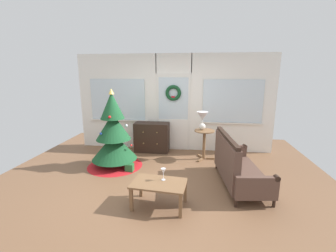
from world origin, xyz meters
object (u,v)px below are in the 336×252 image
Objects in this scene: christmas_tree at (114,138)px; gift_box at (130,168)px; settee_sofa at (236,166)px; side_table at (204,139)px; coffee_table at (159,186)px; table_lamp at (202,118)px; wine_glass at (163,172)px; dresser_cabinet at (152,137)px.

christmas_tree is 10.40× the size of gift_box.
side_table is (-0.56, 1.26, 0.14)m from settee_sofa.
side_table is at bearing 71.11° from coffee_table.
table_lamp is (-0.06, 0.04, 0.50)m from side_table.
christmas_tree is at bearing -161.20° from side_table.
settee_sofa is 8.77× the size of wine_glass.
table_lamp reaches higher than coffee_table.
christmas_tree reaches higher than table_lamp.
table_lamp is at bearing -15.54° from dresser_cabinet.
table_lamp is at bearing 20.38° from christmas_tree.
side_table reaches higher than coffee_table.
dresser_cabinet is at bearing 103.71° from coffee_table.
dresser_cabinet is (0.64, 1.09, -0.26)m from christmas_tree.
table_lamp is (1.31, -0.36, 0.62)m from dresser_cabinet.
christmas_tree reaches higher than gift_box.
settee_sofa is at bearing -66.08° from side_table.
dresser_cabinet is 1.25× the size of side_table.
side_table reaches higher than gift_box.
side_table is 1.90m from gift_box.
coffee_table is 0.23m from wine_glass.
table_lamp is 0.50× the size of coffee_table.
gift_box is at bearing 128.67° from wine_glass.
dresser_cabinet is 2.64m from coffee_table.
settee_sofa is 1.58m from coffee_table.
wine_glass is at bearing -108.35° from side_table.
gift_box is (-0.91, 1.13, -0.46)m from wine_glass.
wine_glass is (0.05, 0.10, 0.20)m from coffee_table.
table_lamp is at bearing 115.46° from settee_sofa.
christmas_tree is 0.75m from gift_box.
settee_sofa is 2.36× the size of side_table.
dresser_cabinet is 1.39m from gift_box.
wine_glass reaches higher than coffee_table.
christmas_tree reaches higher than coffee_table.
side_table is at bearing 18.80° from christmas_tree.
table_lamp is 2.25m from wine_glass.
christmas_tree is at bearing -159.62° from table_lamp.
dresser_cabinet is 0.53× the size of settee_sofa.
wine_glass is at bearing -146.89° from settee_sofa.
settee_sofa reaches higher than coffee_table.
dresser_cabinet is at bearing 80.48° from gift_box.
settee_sofa is at bearing -40.79° from dresser_cabinet.
table_lamp is (-0.62, 1.30, 0.63)m from settee_sofa.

